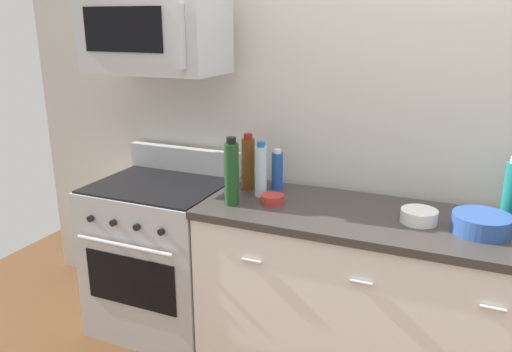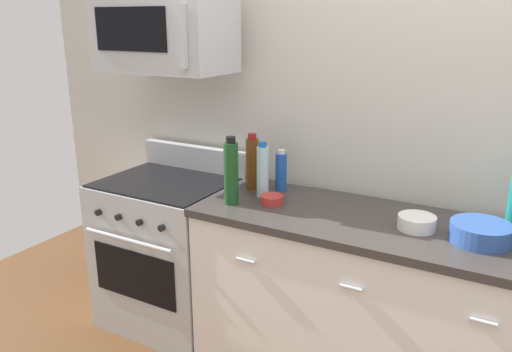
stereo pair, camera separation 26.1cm
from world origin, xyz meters
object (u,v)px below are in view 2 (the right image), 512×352
object	(u,v)px
bottle_wine_green	(231,172)
bottle_wine_amber	(252,163)
range_oven	(170,250)
bottle_water_clear	(263,171)
bowl_red_small	(272,199)
bowl_white_ceramic	(417,222)
bottle_soda_blue	(281,171)
microwave	(164,35)
bowl_blue_mixing	(481,232)

from	to	relation	value
bottle_wine_green	bottle_wine_amber	distance (m)	0.26
range_oven	bottle_water_clear	distance (m)	0.86
bowl_red_small	bowl_white_ceramic	size ratio (longest dim) A/B	0.71
range_oven	bottle_soda_blue	xyz separation A→B (m)	(0.66, 0.18, 0.56)
bowl_white_ceramic	microwave	bearing A→B (deg)	177.74
range_oven	microwave	xyz separation A→B (m)	(0.00, 0.04, 1.28)
microwave	bowl_red_small	xyz separation A→B (m)	(0.72, -0.08, -0.81)
microwave	bowl_blue_mixing	bearing A→B (deg)	-2.29
range_oven	bowl_white_ceramic	distance (m)	1.53
bottle_wine_amber	bowl_white_ceramic	size ratio (longest dim) A/B	1.85
bottle_water_clear	bowl_red_small	xyz separation A→B (m)	(0.10, -0.08, -0.12)
microwave	bottle_wine_amber	size ratio (longest dim) A/B	2.36
bottle_soda_blue	bowl_white_ceramic	xyz separation A→B (m)	(0.79, -0.19, -0.08)
range_oven	bowl_blue_mixing	size ratio (longest dim) A/B	4.17
bottle_water_clear	bowl_white_ceramic	xyz separation A→B (m)	(0.83, -0.05, -0.11)
bottle_wine_amber	bowl_red_small	distance (m)	0.29
bottle_water_clear	bowl_white_ceramic	size ratio (longest dim) A/B	1.75
bottle_wine_amber	bowl_white_ceramic	xyz separation A→B (m)	(0.94, -0.13, -0.12)
range_oven	bowl_blue_mixing	distance (m)	1.79
bottle_wine_amber	bowl_white_ceramic	world-z (taller)	bottle_wine_amber
bottle_wine_green	bottle_water_clear	size ratio (longest dim) A/B	1.18
microwave	range_oven	bearing A→B (deg)	-90.29
bottle_wine_amber	bowl_white_ceramic	distance (m)	0.95
microwave	bottle_water_clear	world-z (taller)	microwave
range_oven	bowl_red_small	xyz separation A→B (m)	(0.72, -0.04, 0.47)
range_oven	microwave	bearing A→B (deg)	89.71
bottle_wine_amber	bottle_water_clear	bearing A→B (deg)	-36.18
microwave	bowl_blue_mixing	size ratio (longest dim) A/B	2.90
bottle_soda_blue	bowl_red_small	distance (m)	0.24
bowl_blue_mixing	bowl_white_ceramic	world-z (taller)	bowl_blue_mixing
bowl_red_small	bowl_white_ceramic	bearing A→B (deg)	1.99
range_oven	microwave	distance (m)	1.28
bottle_soda_blue	bottle_water_clear	distance (m)	0.15
bowl_red_small	range_oven	bearing A→B (deg)	177.02
bottle_water_clear	bowl_red_small	bearing A→B (deg)	-38.84
range_oven	bottle_water_clear	xyz separation A→B (m)	(0.62, 0.04, 0.59)
bottle_wine_green	bowl_blue_mixing	distance (m)	1.19
bottle_water_clear	bowl_white_ceramic	bearing A→B (deg)	-3.76
bottle_water_clear	bowl_red_small	world-z (taller)	bottle_water_clear
bowl_blue_mixing	bottle_soda_blue	bearing A→B (deg)	169.08
range_oven	bowl_white_ceramic	bearing A→B (deg)	-0.49
bowl_red_small	bowl_white_ceramic	distance (m)	0.73
bottle_wine_green	bottle_water_clear	distance (m)	0.20
bottle_wine_amber	bottle_water_clear	distance (m)	0.14
range_oven	bottle_water_clear	bearing A→B (deg)	3.85
bowl_red_small	bowl_white_ceramic	world-z (taller)	bowl_white_ceramic
bottle_wine_amber	bowl_red_small	size ratio (longest dim) A/B	2.60
bottle_soda_blue	bowl_blue_mixing	world-z (taller)	bottle_soda_blue
range_oven	bowl_blue_mixing	world-z (taller)	range_oven
bottle_wine_green	bowl_red_small	xyz separation A→B (m)	(0.18, 0.10, -0.14)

